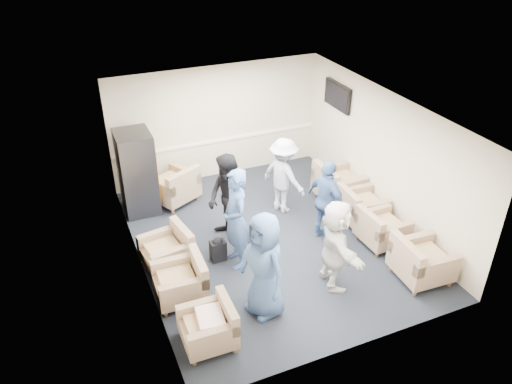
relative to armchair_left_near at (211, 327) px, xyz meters
name	(u,v)px	position (x,y,z in m)	size (l,w,h in m)	color
floor	(270,240)	(1.91, 2.07, -0.31)	(6.00, 6.00, 0.00)	black
ceiling	(272,111)	(1.91, 2.07, 2.39)	(6.00, 6.00, 0.00)	white
back_wall	(217,123)	(1.91, 5.07, 1.04)	(5.00, 0.02, 2.70)	beige
front_wall	(362,278)	(1.91, -0.93, 1.04)	(5.00, 0.02, 2.70)	beige
left_wall	(136,208)	(-0.59, 2.07, 1.04)	(0.02, 6.00, 2.70)	beige
right_wall	(384,157)	(4.41, 2.07, 1.04)	(0.02, 6.00, 2.70)	beige
chair_rail	(218,141)	(1.91, 5.05, 0.59)	(4.98, 0.04, 0.06)	white
tv	(337,96)	(4.35, 3.87, 1.74)	(0.10, 1.00, 0.58)	black
armchair_left_near	(211,327)	(0.00, 0.00, 0.00)	(0.78, 0.78, 0.61)	#8C735A
armchair_left_mid	(183,282)	(-0.11, 1.14, 0.02)	(0.84, 0.84, 0.65)	#8C735A
armchair_left_far	(169,251)	(-0.11, 2.05, 0.02)	(0.94, 0.94, 0.65)	#8C735A
armchair_right_near	(419,262)	(3.83, -0.01, 0.05)	(0.93, 0.93, 0.71)	#8C735A
armchair_right_midnear	(380,230)	(3.81, 1.12, 0.02)	(0.84, 0.84, 0.65)	#8C735A
armchair_right_midfar	(359,207)	(3.89, 1.97, 0.03)	(0.88, 0.88, 0.67)	#8C735A
armchair_right_far	(337,186)	(3.90, 2.87, 0.07)	(0.96, 0.96, 0.75)	#8C735A
armchair_corner	(175,187)	(0.58, 4.21, 0.05)	(1.22, 1.22, 0.73)	#8C735A
vending_machine	(137,172)	(-0.18, 4.21, 0.59)	(0.73, 0.85, 1.79)	#46464D
backpack	(218,249)	(0.76, 1.87, -0.06)	(0.29, 0.21, 0.49)	black
pillow	(210,319)	(0.00, 0.00, 0.17)	(0.50, 0.38, 0.14)	white
person_front_left	(264,266)	(1.01, 0.32, 0.61)	(0.90, 0.59, 1.84)	#3A598D
person_mid_left	(236,219)	(1.04, 1.65, 0.65)	(0.70, 0.46, 1.92)	#3A598D
person_back_left	(228,200)	(1.17, 2.38, 0.61)	(0.89, 0.70, 1.84)	black
person_back_right	(283,176)	(2.62, 2.98, 0.53)	(1.07, 0.62, 1.66)	white
person_mid_right	(327,202)	(2.92, 1.70, 0.54)	(1.00, 0.41, 1.70)	#3A598D
person_front_right	(335,245)	(2.37, 0.47, 0.52)	(1.54, 0.49, 1.66)	silver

